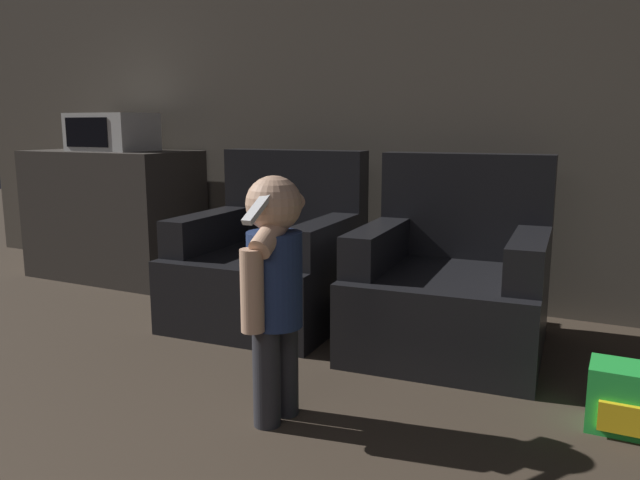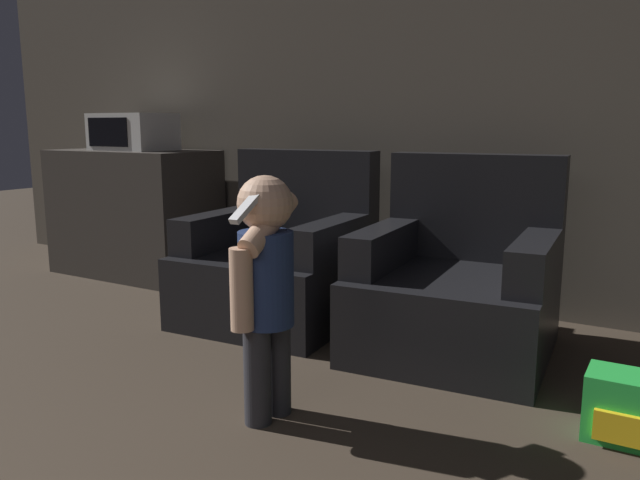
% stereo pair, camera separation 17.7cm
% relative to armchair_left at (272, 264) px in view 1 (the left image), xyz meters
% --- Properties ---
extents(wall_back, '(8.40, 0.05, 2.60)m').
position_rel_armchair_left_xyz_m(wall_back, '(0.97, 0.74, 0.99)').
color(wall_back, '#51493F').
rests_on(wall_back, ground_plane).
extents(armchair_left, '(0.93, 0.97, 0.94)m').
position_rel_armchair_left_xyz_m(armchair_left, '(0.00, 0.00, 0.00)').
color(armchair_left, black).
rests_on(armchair_left, ground_plane).
extents(armchair_right, '(0.95, 0.98, 0.94)m').
position_rel_armchair_left_xyz_m(armchair_right, '(1.04, -0.00, 0.00)').
color(armchair_right, black).
rests_on(armchair_right, ground_plane).
extents(person_toddler, '(0.20, 0.35, 0.91)m').
position_rel_armchair_left_xyz_m(person_toddler, '(0.67, -1.09, 0.23)').
color(person_toddler, '#28282D').
rests_on(person_toddler, ground_plane).
extents(toy_backpack, '(0.28, 0.21, 0.24)m').
position_rel_armchair_left_xyz_m(toy_backpack, '(1.85, -0.60, -0.19)').
color(toy_backpack, green).
rests_on(toy_backpack, ground_plane).
extents(kitchen_counter, '(1.20, 0.63, 0.91)m').
position_rel_armchair_left_xyz_m(kitchen_counter, '(-1.53, 0.35, 0.14)').
color(kitchen_counter, '#38332D').
rests_on(kitchen_counter, ground_plane).
extents(microwave, '(0.55, 0.40, 0.26)m').
position_rel_armchair_left_xyz_m(microwave, '(-1.50, 0.35, 0.73)').
color(microwave, silver).
rests_on(microwave, kitchen_counter).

